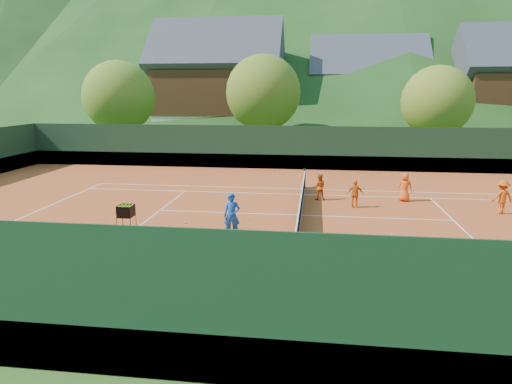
# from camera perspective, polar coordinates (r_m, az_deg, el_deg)

# --- Properties ---
(ground) EXTENTS (400.00, 400.00, 0.00)m
(ground) POSITION_cam_1_polar(r_m,az_deg,el_deg) (20.08, 5.63, -2.96)
(ground) COLOR #284F18
(ground) RESTS_ON ground
(clay_court) EXTENTS (40.00, 24.00, 0.02)m
(clay_court) POSITION_cam_1_polar(r_m,az_deg,el_deg) (20.08, 5.63, -2.93)
(clay_court) COLOR #B1461C
(clay_court) RESTS_ON ground
(coach) EXTENTS (0.65, 0.46, 1.67)m
(coach) POSITION_cam_1_polar(r_m,az_deg,el_deg) (16.83, -3.04, -2.95)
(coach) COLOR #17419A
(coach) RESTS_ON clay_court
(student_a) EXTENTS (0.67, 0.54, 1.31)m
(student_a) POSITION_cam_1_polar(r_m,az_deg,el_deg) (22.90, 7.93, 0.65)
(student_a) COLOR #E35B14
(student_a) RESTS_ON clay_court
(student_b) EXTENTS (0.79, 0.42, 1.29)m
(student_b) POSITION_cam_1_polar(r_m,az_deg,el_deg) (21.65, 12.31, -0.25)
(student_b) COLOR orange
(student_b) RESTS_ON clay_court
(student_c) EXTENTS (0.78, 0.61, 1.42)m
(student_c) POSITION_cam_1_polar(r_m,az_deg,el_deg) (23.52, 18.11, 0.58)
(student_c) COLOR #FF5A16
(student_c) RESTS_ON clay_court
(student_d) EXTENTS (1.09, 0.78, 1.52)m
(student_d) POSITION_cam_1_polar(r_m,az_deg,el_deg) (22.77, 28.38, -0.55)
(student_d) COLOR #DF5013
(student_d) RESTS_ON clay_court
(tennis_ball_0) EXTENTS (0.07, 0.07, 0.07)m
(tennis_ball_0) POSITION_cam_1_polar(r_m,az_deg,el_deg) (18.96, -8.87, -3.82)
(tennis_ball_0) COLOR #D5F428
(tennis_ball_0) RESTS_ON clay_court
(tennis_ball_1) EXTENTS (0.07, 0.07, 0.07)m
(tennis_ball_1) POSITION_cam_1_polar(r_m,az_deg,el_deg) (13.71, 26.97, -11.59)
(tennis_ball_1) COLOR #D5F428
(tennis_ball_1) RESTS_ON clay_court
(tennis_ball_2) EXTENTS (0.07, 0.07, 0.07)m
(tennis_ball_2) POSITION_cam_1_polar(r_m,az_deg,el_deg) (20.27, -17.50, -3.19)
(tennis_ball_2) COLOR #D5F428
(tennis_ball_2) RESTS_ON clay_court
(tennis_ball_3) EXTENTS (0.07, 0.07, 0.07)m
(tennis_ball_3) POSITION_cam_1_polar(r_m,az_deg,el_deg) (15.70, -6.99, -7.25)
(tennis_ball_3) COLOR #D5F428
(tennis_ball_3) RESTS_ON clay_court
(tennis_ball_4) EXTENTS (0.07, 0.07, 0.07)m
(tennis_ball_4) POSITION_cam_1_polar(r_m,az_deg,el_deg) (15.23, -25.18, -9.03)
(tennis_ball_4) COLOR #D5F428
(tennis_ball_4) RESTS_ON clay_court
(tennis_ball_5) EXTENTS (0.07, 0.07, 0.07)m
(tennis_ball_5) POSITION_cam_1_polar(r_m,az_deg,el_deg) (14.10, -29.32, -11.18)
(tennis_ball_5) COLOR #D5F428
(tennis_ball_5) RESTS_ON clay_court
(tennis_ball_6) EXTENTS (0.07, 0.07, 0.07)m
(tennis_ball_6) POSITION_cam_1_polar(r_m,az_deg,el_deg) (15.25, -12.79, -8.07)
(tennis_ball_6) COLOR #D5F428
(tennis_ball_6) RESTS_ON clay_court
(tennis_ball_7) EXTENTS (0.07, 0.07, 0.07)m
(tennis_ball_7) POSITION_cam_1_polar(r_m,az_deg,el_deg) (13.14, 25.22, -12.45)
(tennis_ball_7) COLOR #D5F428
(tennis_ball_7) RESTS_ON clay_court
(tennis_ball_8) EXTENTS (0.07, 0.07, 0.07)m
(tennis_ball_8) POSITION_cam_1_polar(r_m,az_deg,el_deg) (17.30, 3.53, -5.29)
(tennis_ball_8) COLOR #D5F428
(tennis_ball_8) RESTS_ON clay_court
(tennis_ball_9) EXTENTS (0.07, 0.07, 0.07)m
(tennis_ball_9) POSITION_cam_1_polar(r_m,az_deg,el_deg) (14.56, 17.96, -9.40)
(tennis_ball_9) COLOR #D5F428
(tennis_ball_9) RESTS_ON clay_court
(tennis_ball_10) EXTENTS (0.07, 0.07, 0.07)m
(tennis_ball_10) POSITION_cam_1_polar(r_m,az_deg,el_deg) (19.41, -0.95, -3.29)
(tennis_ball_10) COLOR #D5F428
(tennis_ball_10) RESTS_ON clay_court
(tennis_ball_11) EXTENTS (0.07, 0.07, 0.07)m
(tennis_ball_11) POSITION_cam_1_polar(r_m,az_deg,el_deg) (18.65, -24.54, -5.11)
(tennis_ball_11) COLOR #D5F428
(tennis_ball_11) RESTS_ON clay_court
(tennis_ball_12) EXTENTS (0.07, 0.07, 0.07)m
(tennis_ball_12) POSITION_cam_1_polar(r_m,az_deg,el_deg) (15.89, 13.69, -7.28)
(tennis_ball_12) COLOR #D5F428
(tennis_ball_12) RESTS_ON clay_court
(tennis_ball_13) EXTENTS (0.07, 0.07, 0.07)m
(tennis_ball_13) POSITION_cam_1_polar(r_m,az_deg,el_deg) (17.09, -18.66, -6.17)
(tennis_ball_13) COLOR #D5F428
(tennis_ball_13) RESTS_ON clay_court
(tennis_ball_14) EXTENTS (0.07, 0.07, 0.07)m
(tennis_ball_14) POSITION_cam_1_polar(r_m,az_deg,el_deg) (15.88, -14.69, -7.34)
(tennis_ball_14) COLOR #D5F428
(tennis_ball_14) RESTS_ON clay_court
(tennis_ball_15) EXTENTS (0.07, 0.07, 0.07)m
(tennis_ball_15) POSITION_cam_1_polar(r_m,az_deg,el_deg) (15.96, -9.47, -7.00)
(tennis_ball_15) COLOR #D5F428
(tennis_ball_15) RESTS_ON clay_court
(tennis_ball_16) EXTENTS (0.07, 0.07, 0.07)m
(tennis_ball_16) POSITION_cam_1_polar(r_m,az_deg,el_deg) (15.99, -13.89, -7.16)
(tennis_ball_16) COLOR #D5F428
(tennis_ball_16) RESTS_ON clay_court
(tennis_ball_17) EXTENTS (0.07, 0.07, 0.07)m
(tennis_ball_17) POSITION_cam_1_polar(r_m,az_deg,el_deg) (12.93, -6.51, -11.69)
(tennis_ball_17) COLOR #D5F428
(tennis_ball_17) RESTS_ON clay_court
(tennis_ball_18) EXTENTS (0.07, 0.07, 0.07)m
(tennis_ball_18) POSITION_cam_1_polar(r_m,az_deg,el_deg) (16.50, -15.21, -6.62)
(tennis_ball_18) COLOR #D5F428
(tennis_ball_18) RESTS_ON clay_court
(tennis_ball_19) EXTENTS (0.07, 0.07, 0.07)m
(tennis_ball_19) POSITION_cam_1_polar(r_m,az_deg,el_deg) (17.99, 16.68, -5.11)
(tennis_ball_19) COLOR #D5F428
(tennis_ball_19) RESTS_ON clay_court
(tennis_ball_20) EXTENTS (0.07, 0.07, 0.07)m
(tennis_ball_20) POSITION_cam_1_polar(r_m,az_deg,el_deg) (14.67, 2.75, -8.60)
(tennis_ball_20) COLOR #D5F428
(tennis_ball_20) RESTS_ON clay_court
(tennis_ball_21) EXTENTS (0.07, 0.07, 0.07)m
(tennis_ball_21) POSITION_cam_1_polar(r_m,az_deg,el_deg) (11.93, 26.80, -15.19)
(tennis_ball_21) COLOR #D5F428
(tennis_ball_21) RESTS_ON clay_court
(tennis_ball_22) EXTENTS (0.07, 0.07, 0.07)m
(tennis_ball_22) POSITION_cam_1_polar(r_m,az_deg,el_deg) (15.42, -22.62, -8.52)
(tennis_ball_22) COLOR #D5F428
(tennis_ball_22) RESTS_ON clay_court
(tennis_ball_23) EXTENTS (0.07, 0.07, 0.07)m
(tennis_ball_23) POSITION_cam_1_polar(r_m,az_deg,el_deg) (18.68, -2.38, -3.93)
(tennis_ball_23) COLOR #D5F428
(tennis_ball_23) RESTS_ON clay_court
(tennis_ball_24) EXTENTS (0.07, 0.07, 0.07)m
(tennis_ball_24) POSITION_cam_1_polar(r_m,az_deg,el_deg) (14.88, -26.14, -9.62)
(tennis_ball_24) COLOR #D5F428
(tennis_ball_24) RESTS_ON clay_court
(tennis_ball_25) EXTENTS (0.07, 0.07, 0.07)m
(tennis_ball_25) POSITION_cam_1_polar(r_m,az_deg,el_deg) (17.78, 21.93, -5.70)
(tennis_ball_25) COLOR #D5F428
(tennis_ball_25) RESTS_ON clay_court
(tennis_ball_26) EXTENTS (0.07, 0.07, 0.07)m
(tennis_ball_26) POSITION_cam_1_polar(r_m,az_deg,el_deg) (19.55, -20.18, -3.95)
(tennis_ball_26) COLOR #D5F428
(tennis_ball_26) RESTS_ON clay_court
(court_lines) EXTENTS (23.83, 11.03, 0.00)m
(court_lines) POSITION_cam_1_polar(r_m,az_deg,el_deg) (20.07, 5.63, -2.90)
(court_lines) COLOR white
(court_lines) RESTS_ON clay_court
(tennis_net) EXTENTS (0.10, 12.07, 1.10)m
(tennis_net) POSITION_cam_1_polar(r_m,az_deg,el_deg) (19.95, 5.66, -1.52)
(tennis_net) COLOR black
(tennis_net) RESTS_ON clay_court
(perimeter_fence) EXTENTS (40.40, 24.24, 3.00)m
(perimeter_fence) POSITION_cam_1_polar(r_m,az_deg,el_deg) (19.78, 5.70, 0.58)
(perimeter_fence) COLOR black
(perimeter_fence) RESTS_ON clay_court
(ball_hopper) EXTENTS (0.57, 0.57, 1.00)m
(ball_hopper) POSITION_cam_1_polar(r_m,az_deg,el_deg) (18.38, -15.96, -2.37)
(ball_hopper) COLOR black
(ball_hopper) RESTS_ON clay_court
(chalet_left) EXTENTS (13.80, 9.93, 12.92)m
(chalet_left) POSITION_cam_1_polar(r_m,az_deg,el_deg) (50.47, -4.73, 12.82)
(chalet_left) COLOR beige
(chalet_left) RESTS_ON ground
(chalet_mid) EXTENTS (12.65, 8.82, 11.45)m
(chalet_mid) POSITION_cam_1_polar(r_m,az_deg,el_deg) (53.63, 13.58, 11.80)
(chalet_mid) COLOR beige
(chalet_mid) RESTS_ON ground
(tree_a) EXTENTS (6.00, 6.00, 7.88)m
(tree_a) POSITION_cam_1_polar(r_m,az_deg,el_deg) (40.86, -16.78, 11.33)
(tree_a) COLOR #402819
(tree_a) RESTS_ON ground
(tree_b) EXTENTS (6.40, 6.40, 8.40)m
(tree_b) POSITION_cam_1_polar(r_m,az_deg,el_deg) (39.61, 0.88, 12.30)
(tree_b) COLOR #432A1A
(tree_b) RESTS_ON ground
(tree_c) EXTENTS (5.60, 5.60, 7.35)m
(tree_c) POSITION_cam_1_polar(r_m,az_deg,el_deg) (39.51, 21.67, 10.49)
(tree_c) COLOR #422A1A
(tree_c) RESTS_ON ground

